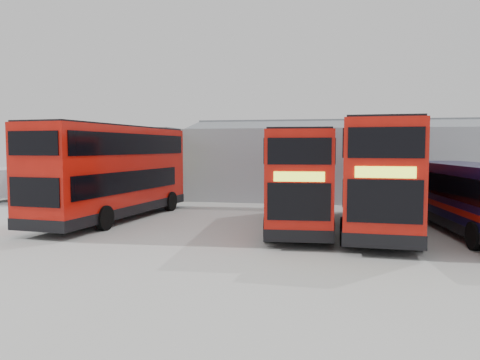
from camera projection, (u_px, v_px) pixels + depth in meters
ground_plane at (244, 249)px, 17.19m from camera, size 120.00×120.00×0.00m
office_block at (112, 162)px, 37.27m from camera, size 12.30×8.32×5.12m
maintenance_shed at (396, 162)px, 35.10m from camera, size 30.50×12.00×5.89m
double_decker_left at (113, 173)px, 24.03m from camera, size 3.99×11.67×4.84m
double_decker_centre at (299, 180)px, 21.83m from camera, size 3.24×10.72×4.47m
double_decker_right at (377, 177)px, 20.96m from camera, size 3.38×11.56×4.83m
single_decker_blue at (475, 200)px, 19.88m from camera, size 3.66×11.31×3.01m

